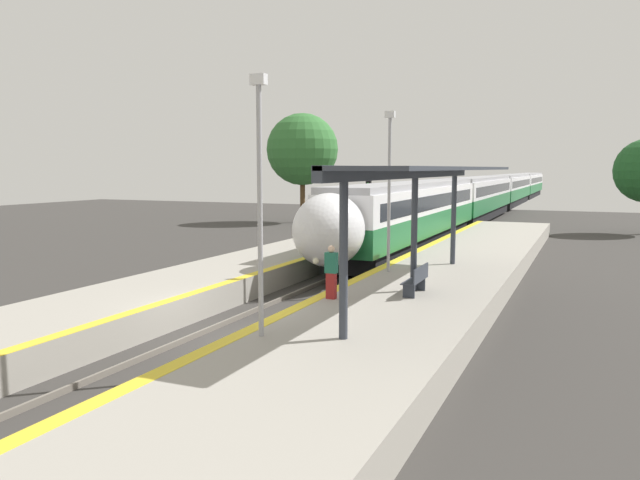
{
  "coord_description": "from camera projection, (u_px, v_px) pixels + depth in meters",
  "views": [
    {
      "loc": [
        9.35,
        -14.74,
        4.76
      ],
      "look_at": [
        0.61,
        5.36,
        2.23
      ],
      "focal_mm": 35.0,
      "sensor_mm": 36.0,
      "label": 1
    }
  ],
  "objects": [
    {
      "name": "ground_plane",
      "position": [
        225.0,
        337.0,
        17.68
      ],
      "size": [
        120.0,
        120.0,
        0.0
      ],
      "primitive_type": "plane",
      "color": "#383533"
    },
    {
      "name": "rail_left",
      "position": [
        204.0,
        332.0,
        17.96
      ],
      "size": [
        0.08,
        90.0,
        0.15
      ],
      "primitive_type": "cube",
      "color": "slate",
      "rests_on": "ground_plane"
    },
    {
      "name": "rail_right",
      "position": [
        247.0,
        337.0,
        17.39
      ],
      "size": [
        0.08,
        90.0,
        0.15
      ],
      "primitive_type": "cube",
      "color": "slate",
      "rests_on": "ground_plane"
    },
    {
      "name": "train",
      "position": [
        495.0,
        192.0,
        65.99
      ],
      "size": [
        2.89,
        94.71,
        3.97
      ],
      "color": "black",
      "rests_on": "ground_plane"
    },
    {
      "name": "platform_right",
      "position": [
        367.0,
        338.0,
        15.95
      ],
      "size": [
        5.04,
        64.0,
        0.89
      ],
      "color": "#9E998E",
      "rests_on": "ground_plane"
    },
    {
      "name": "platform_left",
      "position": [
        120.0,
        310.0,
        19.12
      ],
      "size": [
        4.06,
        64.0,
        0.89
      ],
      "color": "#9E998E",
      "rests_on": "ground_plane"
    },
    {
      "name": "platform_bench",
      "position": [
        417.0,
        279.0,
        19.21
      ],
      "size": [
        0.44,
        1.7,
        0.89
      ],
      "color": "#2D333D",
      "rests_on": "platform_right"
    },
    {
      "name": "person_waiting",
      "position": [
        331.0,
        271.0,
        18.53
      ],
      "size": [
        0.36,
        0.22,
        1.61
      ],
      "color": "maroon",
      "rests_on": "platform_right"
    },
    {
      "name": "railway_signal",
      "position": [
        368.0,
        209.0,
        34.85
      ],
      "size": [
        0.28,
        0.28,
        4.07
      ],
      "color": "#59595E",
      "rests_on": "ground_plane"
    },
    {
      "name": "lamppost_near",
      "position": [
        260.0,
        190.0,
        14.12
      ],
      "size": [
        0.36,
        0.2,
        5.96
      ],
      "color": "#9E9EA3",
      "rests_on": "platform_right"
    },
    {
      "name": "lamppost_mid",
      "position": [
        389.0,
        182.0,
        23.11
      ],
      "size": [
        0.36,
        0.2,
        5.96
      ],
      "color": "#9E9EA3",
      "rests_on": "platform_right"
    },
    {
      "name": "station_canopy",
      "position": [
        433.0,
        175.0,
        19.19
      ],
      "size": [
        2.02,
        15.22,
        3.94
      ],
      "color": "#333842",
      "rests_on": "platform_right"
    },
    {
      "name": "background_tree_left",
      "position": [
        302.0,
        149.0,
        54.19
      ],
      "size": [
        6.24,
        6.24,
        9.51
      ],
      "color": "brown",
      "rests_on": "ground_plane"
    }
  ]
}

